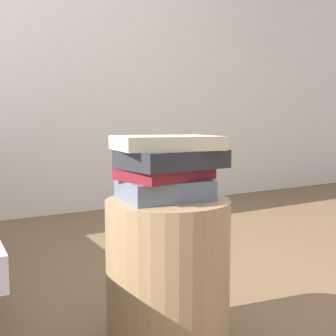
# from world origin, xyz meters

# --- Properties ---
(wall_back) EXTENTS (7.00, 0.08, 2.60)m
(wall_back) POSITION_xyz_m (0.00, 2.00, 1.30)
(wall_back) COLOR silver
(wall_back) RESTS_ON ground_plane
(side_table) EXTENTS (0.35, 0.35, 0.44)m
(side_table) POSITION_xyz_m (0.00, 0.00, 0.22)
(side_table) COLOR tan
(side_table) RESTS_ON ground_plane
(book_slate) EXTENTS (0.25, 0.21, 0.06)m
(book_slate) POSITION_xyz_m (-0.01, 0.01, 0.47)
(book_slate) COLOR slate
(book_slate) RESTS_ON side_table
(book_maroon) EXTENTS (0.26, 0.21, 0.03)m
(book_maroon) POSITION_xyz_m (-0.01, 0.01, 0.52)
(book_maroon) COLOR maroon
(book_maroon) RESTS_ON book_slate
(book_charcoal) EXTENTS (0.29, 0.21, 0.05)m
(book_charcoal) POSITION_xyz_m (0.01, -0.01, 0.56)
(book_charcoal) COLOR #28282D
(book_charcoal) RESTS_ON book_maroon
(book_cream) EXTENTS (0.31, 0.25, 0.04)m
(book_cream) POSITION_xyz_m (-0.00, 0.01, 0.60)
(book_cream) COLOR beige
(book_cream) RESTS_ON book_charcoal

